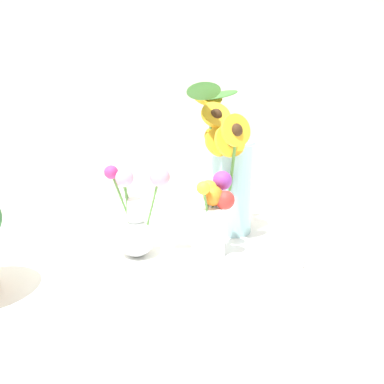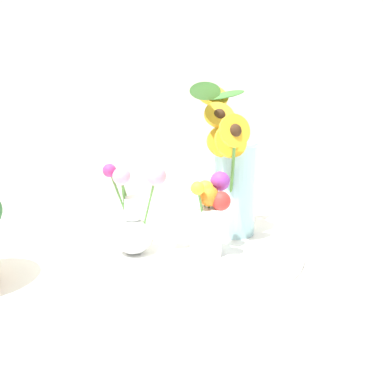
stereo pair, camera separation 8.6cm
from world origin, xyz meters
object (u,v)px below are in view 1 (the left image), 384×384
serving_tray (192,245)px  vase_small_center (214,214)px  vase_bulb_right (136,221)px  mason_jar_sunflowers (228,171)px

serving_tray → vase_small_center: 0.13m
serving_tray → vase_bulb_right: (-0.14, -0.00, 0.09)m
serving_tray → mason_jar_sunflowers: bearing=6.9°
vase_small_center → mason_jar_sunflowers: bearing=41.5°
serving_tray → vase_bulb_right: 0.17m
serving_tray → vase_small_center: size_ratio=2.87×
mason_jar_sunflowers → serving_tray: bearing=-173.1°
serving_tray → mason_jar_sunflowers: 0.20m
mason_jar_sunflowers → vase_bulb_right: bearing=-175.9°
mason_jar_sunflowers → vase_bulb_right: 0.27m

